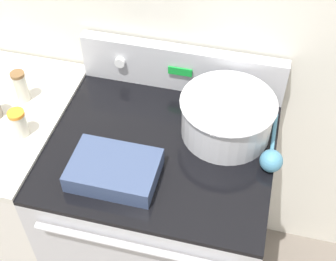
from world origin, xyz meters
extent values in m
cube|color=#BCBCC1|center=(0.00, 0.34, 0.44)|extent=(0.77, 0.68, 0.88)
cube|color=black|center=(0.00, 0.34, 0.89)|extent=(0.77, 0.68, 0.02)
cylinder|color=silver|center=(0.00, -0.02, 0.82)|extent=(0.63, 0.02, 0.02)
cube|color=#BCBCC1|center=(0.00, 0.65, 0.99)|extent=(0.77, 0.05, 0.18)
cylinder|color=white|center=(-0.23, 0.62, 1.00)|extent=(0.04, 0.02, 0.04)
cylinder|color=white|center=(0.23, 0.62, 1.00)|extent=(0.04, 0.02, 0.04)
cube|color=green|center=(0.00, 0.62, 1.00)|extent=(0.09, 0.01, 0.03)
cube|color=silver|center=(-0.65, 0.34, 0.44)|extent=(0.54, 0.68, 0.88)
cylinder|color=silver|center=(0.20, 0.45, 0.98)|extent=(0.31, 0.31, 0.15)
torus|color=silver|center=(0.20, 0.45, 1.05)|extent=(0.33, 0.33, 0.01)
cylinder|color=beige|center=(0.20, 0.45, 1.03)|extent=(0.28, 0.28, 0.02)
cube|color=#38476B|center=(-0.11, 0.17, 0.93)|extent=(0.28, 0.20, 0.06)
cube|color=tan|center=(-0.11, 0.17, 0.95)|extent=(0.25, 0.17, 0.04)
cylinder|color=teal|center=(0.37, 0.45, 0.91)|extent=(0.01, 0.25, 0.01)
sphere|color=teal|center=(0.37, 0.33, 0.94)|extent=(0.08, 0.08, 0.08)
cylinder|color=beige|center=(-0.48, 0.26, 0.96)|extent=(0.05, 0.05, 0.09)
cylinder|color=orange|center=(-0.48, 0.26, 1.01)|extent=(0.06, 0.06, 0.01)
cylinder|color=beige|center=(-0.55, 0.43, 0.97)|extent=(0.05, 0.05, 0.11)
cylinder|color=brown|center=(-0.55, 0.43, 1.03)|extent=(0.05, 0.05, 0.01)
camera|label=1|loc=(0.28, -0.69, 2.10)|focal=50.00mm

